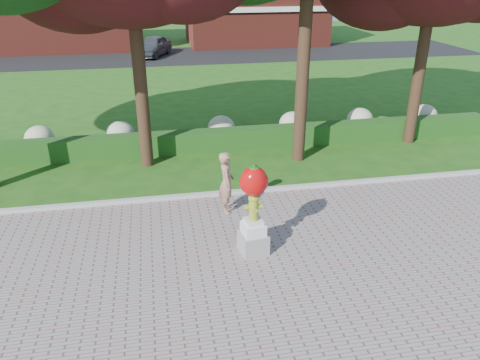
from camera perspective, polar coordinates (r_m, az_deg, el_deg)
The scene contains 10 objects.
ground at distance 12.02m, azimuth -1.27°, elevation -8.38°, with size 100.00×100.00×0.00m, color #1C4F13.
curb at distance 14.56m, azimuth -3.22°, elevation -1.76°, with size 40.00×0.18×0.15m, color #ADADA5.
lawn_hedge at distance 18.10m, azimuth -4.96°, elevation 4.74°, with size 24.00×0.70×0.80m, color #1C4212.
hydrangea_row at distance 19.04m, azimuth -3.59°, elevation 6.29°, with size 20.10×1.10×0.99m.
street at distance 38.53m, azimuth -8.41°, elevation 14.72°, with size 50.00×8.00×0.02m, color black.
building_left at distance 44.84m, azimuth -22.76°, elevation 19.07°, with size 14.00×8.00×7.00m, color maroon.
building_right at distance 45.10m, azimuth 1.76°, elevation 20.48°, with size 12.00×8.00×6.40m, color maroon.
hydrant_sculpture at distance 11.21m, azimuth 1.67°, elevation -3.32°, with size 0.73×0.73×2.37m.
woman at distance 13.27m, azimuth -1.66°, elevation -0.28°, with size 0.67×0.44×1.83m, color #A0715B.
parked_car at distance 38.63m, azimuth -10.58°, elevation 15.76°, with size 1.80×4.48×1.53m, color #404448.
Camera 1 is at (-1.61, -9.94, 6.57)m, focal length 35.00 mm.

